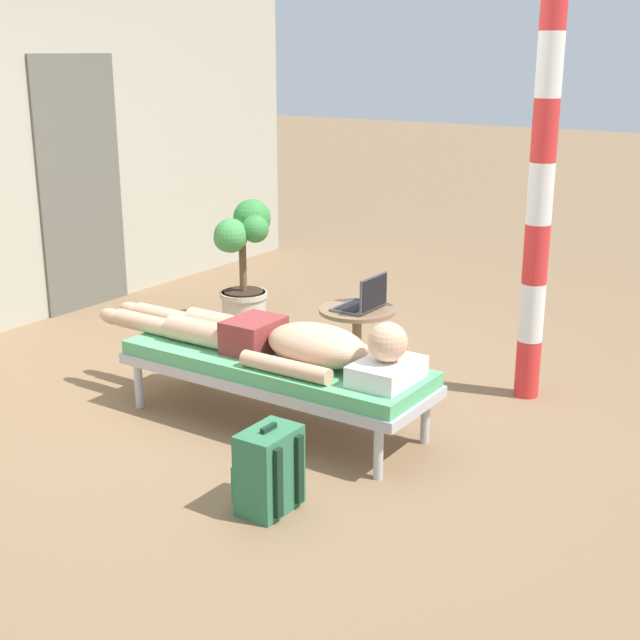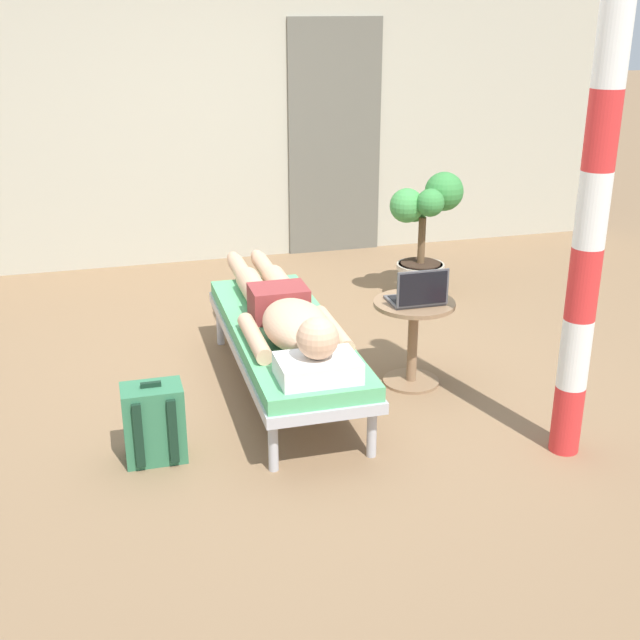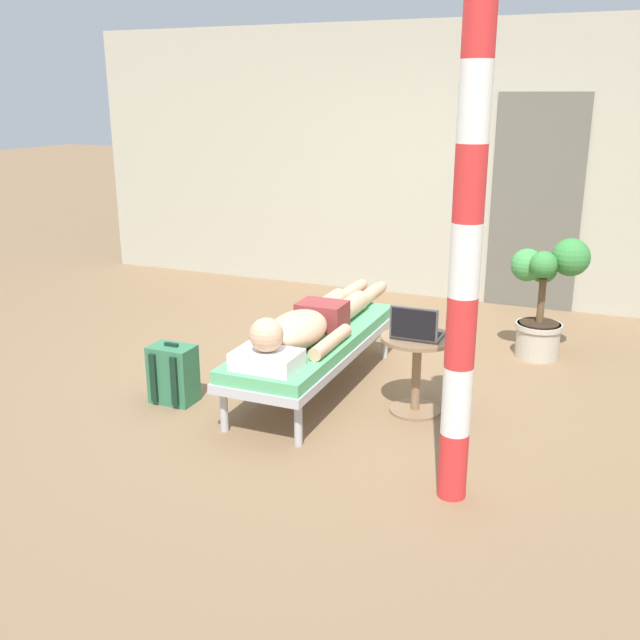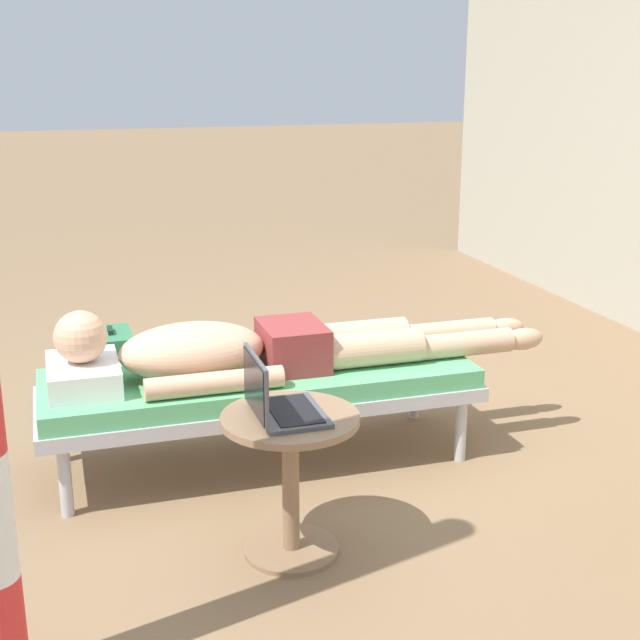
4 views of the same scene
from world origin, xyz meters
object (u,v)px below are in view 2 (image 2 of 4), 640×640
potted_plant (424,231)px  porch_post (593,210)px  laptop (418,295)px  lounge_chair (285,338)px  person_reclining (286,313)px  backpack (154,423)px  side_table (413,328)px

potted_plant → porch_post: (-0.17, -2.37, 0.73)m
potted_plant → laptop: bearing=-113.4°
lounge_chair → person_reclining: (0.00, -0.05, 0.17)m
person_reclining → backpack: 1.00m
person_reclining → potted_plant: 1.96m
person_reclining → side_table: size_ratio=4.15×
side_table → potted_plant: size_ratio=0.54×
person_reclining → porch_post: bearing=-38.7°
person_reclining → laptop: laptop is taller
lounge_chair → laptop: 0.81m
potted_plant → porch_post: size_ratio=0.38×
potted_plant → person_reclining: bearing=-135.3°
person_reclining → backpack: size_ratio=5.12×
backpack → porch_post: porch_post is taller
potted_plant → porch_post: bearing=-94.0°
person_reclining → side_table: (0.76, -0.03, -0.16)m
lounge_chair → backpack: bearing=-145.2°
person_reclining → porch_post: (1.23, -0.99, 0.75)m
laptop → backpack: bearing=-164.7°
person_reclining → lounge_chair: bearing=90.0°
backpack → porch_post: 2.35m
side_table → potted_plant: bearing=65.8°
side_table → laptop: bearing=-90.0°
porch_post → side_table: bearing=116.1°
person_reclining → laptop: 0.77m
side_table → lounge_chair: bearing=174.2°
person_reclining → backpack: (-0.80, -0.51, -0.32)m
lounge_chair → person_reclining: person_reclining is taller
side_table → porch_post: 1.40m
laptop → potted_plant: size_ratio=0.32×
lounge_chair → porch_post: 1.85m
backpack → potted_plant: 2.92m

